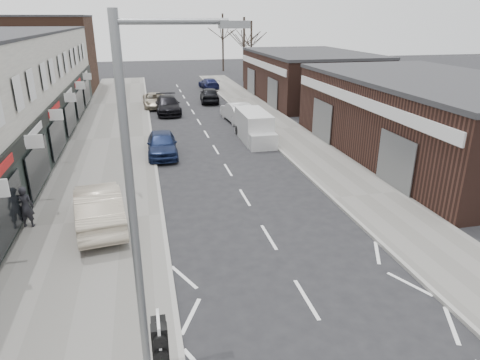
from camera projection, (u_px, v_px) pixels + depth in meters
ground at (334, 345)px, 11.11m from camera, size 160.00×160.00×0.00m
pavement_left at (110, 139)px, 29.71m from camera, size 5.50×64.00×0.12m
pavement_right at (282, 129)px, 32.32m from camera, size 3.50×64.00×0.12m
brick_block_far at (55, 55)px, 47.84m from camera, size 8.00×10.00×8.00m
right_unit_near at (432, 119)px, 25.66m from camera, size 10.00×18.00×4.50m
right_unit_far at (309, 77)px, 43.87m from camera, size 10.00×16.00×4.50m
tree_far_a at (244, 81)px, 56.69m from camera, size 3.60×3.60×8.00m
tree_far_b at (251, 75)px, 62.68m from camera, size 3.60×3.60×7.50m
tree_far_c at (223, 71)px, 67.51m from camera, size 3.60×3.60×8.50m
traffic_light at (161, 357)px, 7.49m from camera, size 0.28×0.60×3.10m
street_lamp at (143, 214)px, 7.79m from camera, size 2.23×0.22×8.00m
warning_sign at (129, 148)px, 20.17m from camera, size 0.12×0.80×2.70m
white_van at (254, 127)px, 29.26m from camera, size 1.84×5.08×1.97m
sedan_on_pavement at (99, 207)px, 16.97m from camera, size 2.39×5.16×1.64m
pedestrian at (26, 207)px, 16.87m from camera, size 0.69×0.52×1.72m
parked_car_left_a at (162, 144)px, 26.06m from camera, size 1.88×4.43×1.50m
parked_car_left_b at (168, 105)px, 37.59m from camera, size 2.10×5.11×1.48m
parked_car_left_c at (155, 100)px, 40.23m from camera, size 2.24×4.69×1.29m
parked_car_right_a at (237, 112)px, 34.68m from camera, size 2.04×4.88×1.57m
parked_car_right_b at (210, 95)px, 42.46m from camera, size 2.18×4.54×1.50m
parked_car_right_c at (209, 83)px, 50.66m from camera, size 2.18×4.45×1.25m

